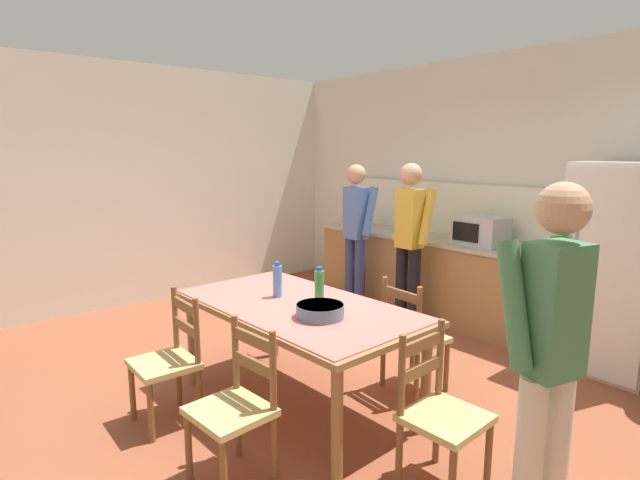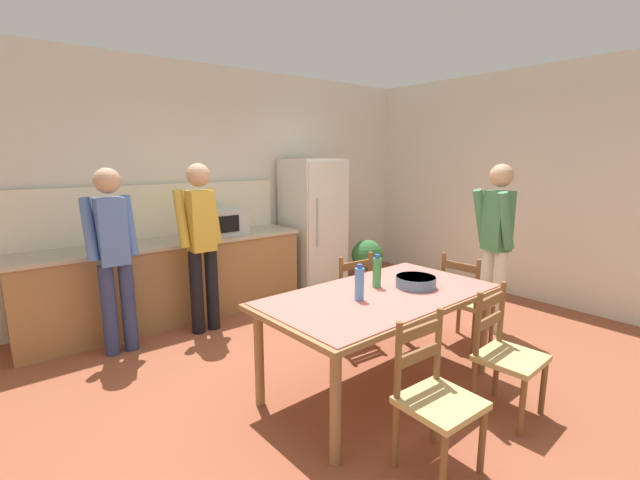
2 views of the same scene
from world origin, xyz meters
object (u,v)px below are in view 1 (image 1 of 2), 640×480
at_px(dining_table, 298,314).
at_px(bottle_off_centre, 319,287).
at_px(chair_side_near_right, 236,407).
at_px(chair_side_near_left, 169,361).
at_px(person_by_table, 549,349).
at_px(bottle_near_centre, 277,281).
at_px(microwave, 480,231).
at_px(person_at_sink, 356,229).
at_px(serving_bowl, 320,310).
at_px(refrigerator, 617,269).
at_px(chair_head_end, 440,413).
at_px(chair_side_far_right, 412,337).
at_px(person_at_counter, 410,237).

relative_size(dining_table, bottle_off_centre, 7.13).
xyz_separation_m(chair_side_near_right, chair_side_near_left, (-0.85, -0.03, 0.00)).
distance_m(dining_table, person_by_table, 1.81).
height_order(bottle_near_centre, chair_side_near_right, bottle_near_centre).
bearing_deg(person_by_table, chair_side_near_left, 38.32).
bearing_deg(microwave, bottle_near_centre, -93.47).
distance_m(bottle_off_centre, chair_side_near_left, 1.17).
height_order(chair_side_near_left, person_at_sink, person_at_sink).
xyz_separation_m(serving_bowl, person_by_table, (1.45, 0.15, 0.15)).
xyz_separation_m(microwave, person_by_table, (1.87, -2.39, -0.08)).
bearing_deg(person_at_sink, bottle_off_centre, -140.47).
height_order(refrigerator, person_by_table, refrigerator).
bearing_deg(microwave, chair_head_end, -61.36).
xyz_separation_m(refrigerator, bottle_near_centre, (-1.48, -2.45, 0.02)).
distance_m(refrigerator, person_by_table, 2.43).
distance_m(bottle_near_centre, chair_side_far_right, 1.14).
bearing_deg(chair_side_far_right, person_at_counter, -45.42).
relative_size(microwave, chair_side_near_left, 0.55).
height_order(person_at_sink, person_at_counter, person_at_counter).
xyz_separation_m(chair_side_far_right, person_by_table, (1.39, -0.74, 0.54)).
relative_size(bottle_off_centre, chair_side_near_left, 0.30).
xyz_separation_m(bottle_off_centre, chair_side_near_left, (-0.49, -0.95, -0.47)).
relative_size(refrigerator, person_at_sink, 1.04).
distance_m(bottle_off_centre, chair_side_far_right, 0.89).
height_order(refrigerator, person_at_sink, refrigerator).
bearing_deg(person_at_counter, person_at_sink, 88.63).
xyz_separation_m(dining_table, bottle_off_centre, (0.09, 0.13, 0.20)).
xyz_separation_m(refrigerator, person_at_sink, (-2.67, -0.48, 0.07)).
bearing_deg(refrigerator, chair_side_far_right, -117.45).
bearing_deg(dining_table, microwave, 92.01).
distance_m(chair_side_near_right, person_at_counter, 2.98).
height_order(microwave, person_at_sink, person_at_sink).
bearing_deg(person_at_sink, person_at_counter, -91.37).
bearing_deg(chair_head_end, serving_bowl, 94.15).
distance_m(refrigerator, chair_side_near_left, 3.68).
relative_size(bottle_off_centre, chair_head_end, 0.30).
bearing_deg(refrigerator, person_at_counter, -164.78).
bearing_deg(bottle_near_centre, chair_head_end, 1.82).
bearing_deg(chair_side_near_left, person_at_counter, 95.45).
distance_m(chair_head_end, chair_side_near_right, 1.14).
height_order(microwave, chair_side_near_right, microwave).
height_order(bottle_near_centre, serving_bowl, bottle_near_centre).
bearing_deg(dining_table, chair_side_near_right, -60.34).
height_order(dining_table, chair_side_far_right, chair_side_far_right).
bearing_deg(chair_side_far_right, person_by_table, 155.40).
xyz_separation_m(dining_table, person_at_counter, (-0.59, 1.95, 0.28)).
bearing_deg(chair_side_near_left, microwave, 86.01).
relative_size(dining_table, chair_side_far_right, 2.12).
distance_m(chair_head_end, person_by_table, 0.77).
bearing_deg(bottle_near_centre, chair_side_near_left, -101.26).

